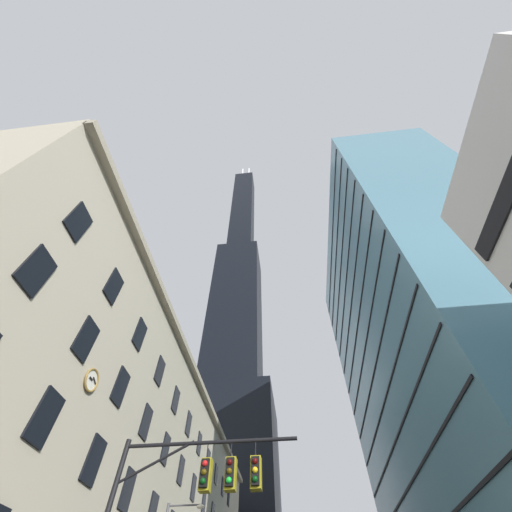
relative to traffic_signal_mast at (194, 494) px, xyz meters
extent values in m
cube|color=#B2A88E|center=(-16.11, 23.04, 5.98)|extent=(17.72, 64.49, 22.40)
cube|color=#9E937A|center=(-7.00, 23.04, 16.48)|extent=(0.70, 64.49, 0.60)
cube|color=black|center=(-7.20, -0.20, 2.98)|extent=(0.14, 1.40, 2.20)
cube|color=black|center=(-7.20, 4.80, 2.98)|extent=(0.14, 1.40, 2.20)
cube|color=black|center=(-7.20, 9.80, 2.98)|extent=(0.14, 1.40, 2.20)
cube|color=black|center=(-7.20, 14.80, 2.98)|extent=(0.14, 1.40, 2.20)
cube|color=black|center=(-7.20, -5.20, 7.18)|extent=(0.14, 1.40, 2.20)
cube|color=black|center=(-7.20, -0.20, 7.18)|extent=(0.14, 1.40, 2.20)
cube|color=black|center=(-7.20, 4.80, 7.18)|extent=(0.14, 1.40, 2.20)
cube|color=black|center=(-7.20, 9.80, 7.18)|extent=(0.14, 1.40, 2.20)
cube|color=black|center=(-7.20, 14.80, 7.18)|extent=(0.14, 1.40, 2.20)
cube|color=black|center=(-7.20, 19.80, 7.18)|extent=(0.14, 1.40, 2.20)
cube|color=black|center=(-7.20, 24.80, 7.18)|extent=(0.14, 1.40, 2.20)
cube|color=black|center=(-7.20, 29.80, 7.18)|extent=(0.14, 1.40, 2.20)
cube|color=black|center=(-7.20, -5.20, 11.38)|extent=(0.14, 1.40, 2.20)
cube|color=black|center=(-7.20, -0.20, 11.38)|extent=(0.14, 1.40, 2.20)
cube|color=black|center=(-7.20, 4.80, 11.38)|extent=(0.14, 1.40, 2.20)
cube|color=black|center=(-7.20, 9.80, 11.38)|extent=(0.14, 1.40, 2.20)
cube|color=black|center=(-7.20, 14.80, 11.38)|extent=(0.14, 1.40, 2.20)
cube|color=black|center=(-7.20, 19.80, 11.38)|extent=(0.14, 1.40, 2.20)
cube|color=black|center=(-7.20, 24.80, 11.38)|extent=(0.14, 1.40, 2.20)
cube|color=black|center=(-7.20, 29.80, 11.38)|extent=(0.14, 1.40, 2.20)
cube|color=black|center=(-7.20, 34.80, 11.38)|extent=(0.14, 1.40, 2.20)
cube|color=black|center=(-7.20, 39.80, 11.38)|extent=(0.14, 1.40, 2.20)
cube|color=black|center=(-7.20, 44.80, 11.38)|extent=(0.14, 1.40, 2.20)
torus|color=olive|center=(-7.13, 1.69, 5.83)|extent=(0.12, 1.27, 1.27)
cylinder|color=silver|center=(-7.17, 1.69, 5.83)|extent=(0.05, 1.09, 1.09)
cube|color=black|center=(-7.10, 1.55, 5.83)|extent=(0.03, 0.32, 0.08)
cube|color=black|center=(-7.10, 1.90, 5.91)|extent=(0.03, 0.47, 0.23)
cube|color=black|center=(-14.73, 78.97, 19.33)|extent=(26.73, 26.73, 49.10)
cube|color=black|center=(-14.73, 78.97, 79.59)|extent=(18.71, 18.71, 71.42)
cube|color=black|center=(-14.73, 78.97, 159.94)|extent=(12.03, 12.03, 89.27)
cylinder|color=silver|center=(-17.13, 78.97, 215.68)|extent=(1.20, 1.20, 22.21)
cylinder|color=silver|center=(-12.32, 78.97, 215.68)|extent=(1.20, 1.20, 22.21)
cube|color=teal|center=(22.16, 25.07, 22.91)|extent=(14.82, 40.44, 56.26)
cube|color=black|center=(14.71, 25.07, 6.78)|extent=(0.12, 39.44, 0.24)
cube|color=black|center=(14.71, 25.07, 10.78)|extent=(0.12, 39.44, 0.24)
cube|color=black|center=(14.71, 25.07, 14.78)|extent=(0.12, 39.44, 0.24)
cube|color=black|center=(14.71, 25.07, 18.78)|extent=(0.12, 39.44, 0.24)
cube|color=black|center=(14.71, 25.07, 22.78)|extent=(0.12, 39.44, 0.24)
cube|color=black|center=(14.71, 25.07, 26.78)|extent=(0.12, 39.44, 0.24)
cube|color=black|center=(14.71, 25.07, 30.78)|extent=(0.12, 39.44, 0.24)
cube|color=black|center=(14.71, 25.07, 34.78)|extent=(0.12, 39.44, 0.24)
cube|color=black|center=(14.71, 25.07, 38.78)|extent=(0.12, 39.44, 0.24)
cube|color=black|center=(14.71, 25.07, 42.78)|extent=(0.12, 39.44, 0.24)
cube|color=black|center=(14.71, 25.07, 46.78)|extent=(0.12, 39.44, 0.24)
cylinder|color=black|center=(0.41, -0.06, 1.66)|extent=(6.85, 0.14, 0.14)
cylinder|color=black|center=(-1.65, -0.06, 1.06)|extent=(2.82, 0.10, 1.43)
cylinder|color=black|center=(0.32, -0.06, 1.36)|extent=(0.04, 0.04, 0.60)
cube|color=black|center=(0.32, -0.06, 0.61)|extent=(0.30, 0.30, 0.90)
cube|color=olive|center=(0.32, 0.11, 0.61)|extent=(0.40, 0.40, 1.04)
sphere|color=red|center=(0.32, -0.22, 0.89)|extent=(0.20, 0.20, 0.20)
sphere|color=#4B3A08|center=(0.32, -0.22, 0.61)|extent=(0.20, 0.20, 0.20)
sphere|color=#083D10|center=(0.32, -0.22, 0.33)|extent=(0.20, 0.20, 0.20)
cylinder|color=black|center=(1.26, -0.06, 1.36)|extent=(0.04, 0.04, 0.60)
cube|color=black|center=(1.26, -0.06, 0.61)|extent=(0.30, 0.30, 0.90)
cube|color=olive|center=(1.26, 0.11, 0.61)|extent=(0.40, 0.40, 1.04)
sphere|color=#450808|center=(1.26, -0.22, 0.89)|extent=(0.20, 0.20, 0.20)
sphere|color=#4B3A08|center=(1.26, -0.22, 0.61)|extent=(0.20, 0.20, 0.20)
sphere|color=green|center=(1.26, -0.22, 0.33)|extent=(0.20, 0.20, 0.20)
cylinder|color=black|center=(2.21, -0.06, 1.36)|extent=(0.04, 0.04, 0.60)
cube|color=black|center=(2.21, -0.06, 0.61)|extent=(0.30, 0.30, 0.90)
cube|color=olive|center=(2.21, 0.11, 0.61)|extent=(0.40, 0.40, 1.04)
sphere|color=#450808|center=(2.21, -0.22, 0.89)|extent=(0.20, 0.20, 0.20)
sphere|color=yellow|center=(2.21, -0.22, 0.61)|extent=(0.20, 0.20, 0.20)
sphere|color=#083D10|center=(2.21, -0.22, 0.33)|extent=(0.20, 0.20, 0.20)
cylinder|color=#47474C|center=(-3.82, 11.54, 2.50)|extent=(2.18, 0.10, 0.10)
ellipsoid|color=#EFE5C6|center=(-2.73, 11.54, 2.40)|extent=(0.56, 0.32, 0.24)
camera|label=1|loc=(3.72, -13.11, -3.48)|focal=21.73mm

